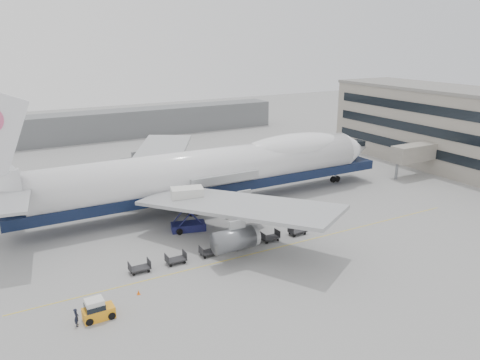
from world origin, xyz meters
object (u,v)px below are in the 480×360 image
catering_truck (188,206)px  baggage_tug (97,310)px  airliner (213,170)px  ground_worker (76,317)px

catering_truck → baggage_tug: size_ratio=2.11×
baggage_tug → airliner: bearing=43.8°
ground_worker → catering_truck: bearing=-39.4°
baggage_tug → catering_truck: bearing=43.5°
baggage_tug → ground_worker: size_ratio=1.63×
baggage_tug → ground_worker: 1.89m
airliner → ground_worker: size_ratio=38.45×
airliner → catering_truck: (-7.39, -7.48, -2.20)m
airliner → baggage_tug: airliner is taller
catering_truck → ground_worker: size_ratio=3.44×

